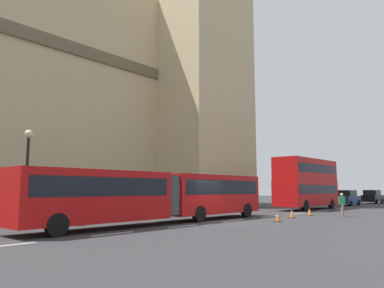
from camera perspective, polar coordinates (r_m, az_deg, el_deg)
ground_plane at (r=22.47m, az=4.15°, el=-12.09°), size 160.00×160.00×0.00m
lane_centre_marking at (r=23.68m, az=6.45°, el=-11.79°), size 39.00×0.16×0.01m
articulated_bus at (r=21.60m, az=-4.81°, el=-7.65°), size 17.36×2.54×2.90m
double_decker_bus at (r=38.01m, az=17.49°, el=-5.62°), size 9.58×2.54×4.90m
sedan_lead at (r=48.63m, az=23.07°, el=-7.74°), size 4.40×1.86×1.85m
sedan_trailing at (r=57.11m, az=26.35°, el=-7.39°), size 4.40×1.86×1.85m
traffic_cone_west at (r=23.45m, az=13.23°, el=-11.02°), size 0.36×0.36×0.58m
traffic_cone_middle at (r=26.72m, az=15.30°, el=-10.44°), size 0.36×0.36×0.58m
traffic_cone_east at (r=29.21m, az=17.86°, el=-10.04°), size 0.36×0.36×0.58m
street_lamp at (r=22.10m, az=-24.36°, el=-3.64°), size 0.44×0.44×5.27m
pedestrian_near_cones at (r=29.08m, az=22.37°, el=-8.63°), size 0.43×0.46×1.69m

